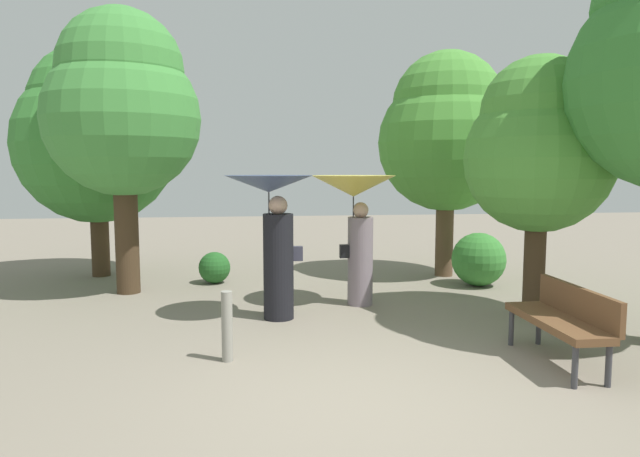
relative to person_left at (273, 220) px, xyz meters
The scene contains 11 objects.
ground_plane 3.35m from the person_left, 76.62° to the right, with size 40.00×40.00×0.00m, color gray.
person_left is the anchor object (origin of this frame).
person_right 1.43m from the person_left, 27.87° to the left, with size 1.26×1.26×1.97m.
park_bench 3.80m from the person_left, 36.67° to the right, with size 0.50×1.50×0.83m.
tree_near_left 4.99m from the person_left, 131.58° to the left, with size 2.99×2.99×4.40m.
tree_near_right 4.63m from the person_left, 39.23° to the left, with size 2.59×2.59×4.28m.
tree_mid_left 3.52m from the person_left, 140.06° to the left, with size 2.51×2.51×4.64m.
tree_mid_right 3.80m from the person_left, ahead, with size 2.04×2.04×3.61m.
bush_path_left 4.20m from the person_left, 25.70° to the left, with size 0.95×0.95×0.95m, color #387F33.
bush_path_right 2.97m from the person_left, 110.36° to the left, with size 0.57×0.57×0.57m, color #235B23.
path_marker_post 2.04m from the person_left, 108.91° to the right, with size 0.12×0.12×0.77m, color gray.
Camera 1 is at (-1.03, -4.77, 2.08)m, focal length 31.95 mm.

